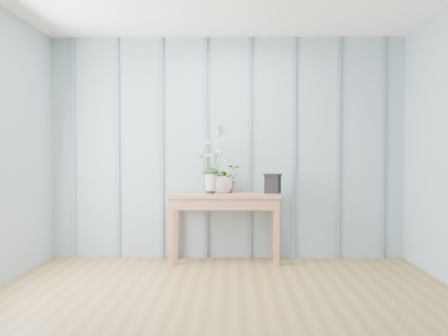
{
  "coord_description": "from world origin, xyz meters",
  "views": [
    {
      "loc": [
        0.06,
        -3.69,
        1.19
      ],
      "look_at": [
        -0.03,
        1.94,
        1.03
      ],
      "focal_mm": 42.0,
      "sensor_mm": 36.0,
      "label": 1
    }
  ],
  "objects_px": {
    "sideboard": "(224,204)",
    "felt_disc_vessel": "(224,185)",
    "daisy_vase": "(211,159)",
    "carved_box": "(273,183)"
  },
  "relations": [
    {
      "from": "daisy_vase",
      "to": "carved_box",
      "type": "relative_size",
      "value": 2.82
    },
    {
      "from": "daisy_vase",
      "to": "carved_box",
      "type": "bearing_deg",
      "value": 1.69
    },
    {
      "from": "felt_disc_vessel",
      "to": "carved_box",
      "type": "bearing_deg",
      "value": -19.48
    },
    {
      "from": "felt_disc_vessel",
      "to": "carved_box",
      "type": "xyz_separation_m",
      "value": [
        0.53,
        0.04,
        0.02
      ]
    },
    {
      "from": "sideboard",
      "to": "felt_disc_vessel",
      "type": "relative_size",
      "value": 6.39
    },
    {
      "from": "sideboard",
      "to": "daisy_vase",
      "type": "relative_size",
      "value": 1.97
    },
    {
      "from": "sideboard",
      "to": "carved_box",
      "type": "xyz_separation_m",
      "value": [
        0.53,
        0.02,
        0.23
      ]
    },
    {
      "from": "sideboard",
      "to": "felt_disc_vessel",
      "type": "distance_m",
      "value": 0.21
    },
    {
      "from": "sideboard",
      "to": "felt_disc_vessel",
      "type": "bearing_deg",
      "value": -74.59
    },
    {
      "from": "carved_box",
      "to": "felt_disc_vessel",
      "type": "bearing_deg",
      "value": -176.17
    }
  ]
}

